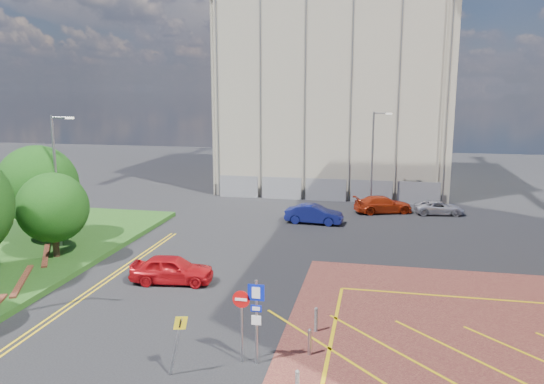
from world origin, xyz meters
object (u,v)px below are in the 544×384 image
(car_silver_back, at_px, (439,208))
(tree_d, at_px, (38,185))
(lamp_back, at_px, (373,156))
(car_blue_back, at_px, (314,214))
(car_red_back, at_px, (383,204))
(car_red_left, at_px, (172,269))
(sign_cluster, at_px, (251,313))
(tree_c, at_px, (53,208))
(warning_sign, at_px, (177,338))
(lamp_left_far, at_px, (57,176))

(car_silver_back, bearing_deg, tree_d, 110.72)
(lamp_back, xyz_separation_m, car_blue_back, (-4.09, -6.19, -3.66))
(tree_d, height_order, car_red_back, tree_d)
(car_red_left, xyz_separation_m, car_blue_back, (5.62, 13.69, -0.03))
(lamp_back, relative_size, car_red_back, 1.72)
(lamp_back, relative_size, car_red_left, 1.89)
(car_blue_back, bearing_deg, sign_cluster, -175.46)
(tree_c, bearing_deg, warning_sign, -41.99)
(lamp_left_far, relative_size, car_silver_back, 2.08)
(tree_d, bearing_deg, car_silver_back, 27.81)
(tree_d, height_order, lamp_left_far, lamp_left_far)
(sign_cluster, relative_size, car_blue_back, 0.76)
(lamp_left_far, bearing_deg, lamp_back, 40.86)
(warning_sign, bearing_deg, car_blue_back, 84.98)
(car_red_left, bearing_deg, tree_d, 59.07)
(warning_sign, xyz_separation_m, car_red_left, (-3.68, 8.51, -0.71))
(tree_c, distance_m, warning_sign, 15.62)
(tree_c, relative_size, car_red_back, 1.05)
(car_silver_back, bearing_deg, lamp_back, 68.71)
(tree_c, distance_m, car_red_left, 8.45)
(tree_c, relative_size, warning_sign, 2.18)
(car_red_left, distance_m, car_red_back, 21.10)
(lamp_left_far, distance_m, car_red_left, 10.37)
(car_red_back, distance_m, car_silver_back, 4.39)
(car_blue_back, xyz_separation_m, car_silver_back, (9.41, 4.84, -0.16))
(lamp_left_far, height_order, lamp_back, lamp_left_far)
(warning_sign, bearing_deg, lamp_back, 77.98)
(car_silver_back, bearing_deg, tree_c, 118.95)
(lamp_left_far, relative_size, car_red_back, 1.72)
(car_red_left, bearing_deg, tree_c, 69.82)
(warning_sign, height_order, car_red_back, warning_sign)
(lamp_back, distance_m, car_red_back, 4.15)
(car_red_left, bearing_deg, lamp_back, -32.82)
(lamp_left_far, height_order, car_silver_back, lamp_left_far)
(car_blue_back, bearing_deg, lamp_back, -29.80)
(tree_d, xyz_separation_m, lamp_back, (20.58, 15.00, 0.49))
(car_red_left, relative_size, car_red_back, 0.91)
(tree_c, relative_size, car_blue_back, 1.16)
(car_blue_back, xyz_separation_m, car_red_back, (5.03, 4.53, -0.02))
(lamp_left_far, relative_size, car_red_left, 1.89)
(lamp_left_far, distance_m, warning_sign, 17.86)
(tree_d, bearing_deg, car_blue_back, 28.13)
(car_blue_back, bearing_deg, car_red_left, 161.35)
(tree_d, bearing_deg, sign_cluster, -35.58)
(car_red_back, xyz_separation_m, car_silver_back, (4.38, 0.31, -0.14))
(lamp_left_far, distance_m, lamp_back, 24.46)
(lamp_left_far, relative_size, car_blue_back, 1.89)
(tree_d, distance_m, sign_cluster, 20.74)
(tree_c, relative_size, car_silver_back, 1.28)
(lamp_back, xyz_separation_m, car_red_left, (-9.72, -19.88, -3.64))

